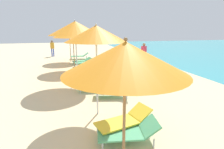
{
  "coord_description": "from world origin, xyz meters",
  "views": [
    {
      "loc": [
        -0.55,
        1.02,
        2.63
      ],
      "look_at": [
        0.8,
        6.14,
        1.31
      ],
      "focal_mm": 28.96,
      "sensor_mm": 36.0,
      "label": 1
    }
  ],
  "objects_px": {
    "umbrella_second": "(125,58)",
    "lounger_fifth_shoreside": "(84,62)",
    "umbrella_fifth": "(73,33)",
    "lounger_farthest_shoreside": "(80,56)",
    "lounger_third_inland": "(124,120)",
    "lounger_third_shoreside": "(113,90)",
    "lounger_second_shoreside": "(129,131)",
    "umbrella_fourth": "(75,28)",
    "lounger_fourth_inland": "(93,84)",
    "lounger_farthest_inland": "(82,60)",
    "lounger_fifth_inland": "(82,69)",
    "umbrella_third": "(96,34)",
    "beach_ball": "(98,58)",
    "lounger_fourth_shoreside": "(89,74)",
    "person_walking_mid": "(144,52)",
    "person_walking_near": "(52,47)"
  },
  "relations": [
    {
      "from": "lounger_second_shoreside",
      "to": "umbrella_third",
      "type": "height_order",
      "value": "umbrella_third"
    },
    {
      "from": "lounger_third_inland",
      "to": "umbrella_fourth",
      "type": "bearing_deg",
      "value": -93.5
    },
    {
      "from": "umbrella_second",
      "to": "lounger_fourth_shoreside",
      "type": "xyz_separation_m",
      "value": [
        0.41,
        7.24,
        -1.97
      ]
    },
    {
      "from": "lounger_third_shoreside",
      "to": "lounger_fourth_inland",
      "type": "relative_size",
      "value": 1.17
    },
    {
      "from": "umbrella_fourth",
      "to": "person_walking_near",
      "type": "xyz_separation_m",
      "value": [
        -1.68,
        10.34,
        -1.71
      ]
    },
    {
      "from": "lounger_fourth_shoreside",
      "to": "lounger_fifth_shoreside",
      "type": "height_order",
      "value": "lounger_fifth_shoreside"
    },
    {
      "from": "lounger_fourth_inland",
      "to": "lounger_fifth_shoreside",
      "type": "bearing_deg",
      "value": -88.22
    },
    {
      "from": "umbrella_third",
      "to": "umbrella_fifth",
      "type": "height_order",
      "value": "umbrella_third"
    },
    {
      "from": "lounger_third_shoreside",
      "to": "umbrella_fourth",
      "type": "bearing_deg",
      "value": -45.48
    },
    {
      "from": "umbrella_second",
      "to": "person_walking_mid",
      "type": "height_order",
      "value": "umbrella_second"
    },
    {
      "from": "lounger_third_inland",
      "to": "lounger_fifth_shoreside",
      "type": "relative_size",
      "value": 1.14
    },
    {
      "from": "lounger_fourth_inland",
      "to": "lounger_fifth_shoreside",
      "type": "distance_m",
      "value": 5.51
    },
    {
      "from": "umbrella_third",
      "to": "lounger_second_shoreside",
      "type": "bearing_deg",
      "value": -74.48
    },
    {
      "from": "umbrella_second",
      "to": "lounger_fifth_shoreside",
      "type": "relative_size",
      "value": 1.83
    },
    {
      "from": "umbrella_fifth",
      "to": "lounger_fifth_shoreside",
      "type": "bearing_deg",
      "value": 54.1
    },
    {
      "from": "lounger_second_shoreside",
      "to": "lounger_third_inland",
      "type": "height_order",
      "value": "lounger_third_inland"
    },
    {
      "from": "lounger_farthest_inland",
      "to": "person_walking_mid",
      "type": "relative_size",
      "value": 0.9
    },
    {
      "from": "lounger_third_inland",
      "to": "lounger_farthest_inland",
      "type": "xyz_separation_m",
      "value": [
        -0.13,
        10.18,
        -0.08
      ]
    },
    {
      "from": "lounger_fifth_inland",
      "to": "lounger_third_shoreside",
      "type": "bearing_deg",
      "value": 101.77
    },
    {
      "from": "umbrella_third",
      "to": "person_walking_mid",
      "type": "xyz_separation_m",
      "value": [
        4.8,
        7.12,
        -1.5
      ]
    },
    {
      "from": "lounger_second_shoreside",
      "to": "umbrella_fourth",
      "type": "height_order",
      "value": "umbrella_fourth"
    },
    {
      "from": "lounger_fifth_inland",
      "to": "person_walking_mid",
      "type": "height_order",
      "value": "person_walking_mid"
    },
    {
      "from": "umbrella_fourth",
      "to": "lounger_farthest_inland",
      "type": "xyz_separation_m",
      "value": [
        0.73,
        5.61,
        -2.43
      ]
    },
    {
      "from": "person_walking_near",
      "to": "umbrella_third",
      "type": "bearing_deg",
      "value": -171.18
    },
    {
      "from": "lounger_fifth_shoreside",
      "to": "lounger_fifth_inland",
      "type": "relative_size",
      "value": 1.12
    },
    {
      "from": "umbrella_fifth",
      "to": "lounger_farthest_inland",
      "type": "height_order",
      "value": "umbrella_fifth"
    },
    {
      "from": "lounger_fourth_shoreside",
      "to": "umbrella_fifth",
      "type": "xyz_separation_m",
      "value": [
        -0.66,
        2.37,
        2.16
      ]
    },
    {
      "from": "lounger_second_shoreside",
      "to": "umbrella_fourth",
      "type": "xyz_separation_m",
      "value": [
        -0.83,
        5.01,
        2.41
      ]
    },
    {
      "from": "lounger_fourth_shoreside",
      "to": "person_walking_near",
      "type": "distance_m",
      "value": 9.62
    },
    {
      "from": "lounger_third_shoreside",
      "to": "lounger_fifth_inland",
      "type": "distance_m",
      "value": 4.36
    },
    {
      "from": "umbrella_second",
      "to": "lounger_farthest_inland",
      "type": "distance_m",
      "value": 11.96
    },
    {
      "from": "lounger_second_shoreside",
      "to": "lounger_farthest_shoreside",
      "type": "bearing_deg",
      "value": -80.43
    },
    {
      "from": "umbrella_fourth",
      "to": "lounger_farthest_shoreside",
      "type": "bearing_deg",
      "value": 84.31
    },
    {
      "from": "lounger_farthest_shoreside",
      "to": "lounger_second_shoreside",
      "type": "bearing_deg",
      "value": 94.2
    },
    {
      "from": "lounger_fifth_shoreside",
      "to": "umbrella_fifth",
      "type": "bearing_deg",
      "value": 41.48
    },
    {
      "from": "lounger_farthest_inland",
      "to": "lounger_fifth_shoreside",
      "type": "bearing_deg",
      "value": 83.47
    },
    {
      "from": "umbrella_fifth",
      "to": "lounger_farthest_shoreside",
      "type": "distance_m",
      "value": 5.1
    },
    {
      "from": "umbrella_second",
      "to": "lounger_farthest_inland",
      "type": "xyz_separation_m",
      "value": [
        0.42,
        11.79,
        -1.97
      ]
    },
    {
      "from": "lounger_third_shoreside",
      "to": "lounger_fourth_shoreside",
      "type": "height_order",
      "value": "lounger_third_shoreside"
    },
    {
      "from": "lounger_fourth_inland",
      "to": "lounger_farthest_inland",
      "type": "xyz_separation_m",
      "value": [
        0.15,
        6.69,
        -0.04
      ]
    },
    {
      "from": "umbrella_third",
      "to": "lounger_third_shoreside",
      "type": "distance_m",
      "value": 2.71
    },
    {
      "from": "lounger_third_inland",
      "to": "beach_ball",
      "type": "height_order",
      "value": "lounger_third_inland"
    },
    {
      "from": "umbrella_third",
      "to": "lounger_fifth_shoreside",
      "type": "height_order",
      "value": "umbrella_third"
    },
    {
      "from": "lounger_third_inland",
      "to": "umbrella_fourth",
      "type": "xyz_separation_m",
      "value": [
        -0.86,
        4.58,
        2.35
      ]
    },
    {
      "from": "lounger_fifth_shoreside",
      "to": "lounger_fifth_inland",
      "type": "height_order",
      "value": "lounger_fifth_shoreside"
    },
    {
      "from": "lounger_third_inland",
      "to": "lounger_fifth_shoreside",
      "type": "bearing_deg",
      "value": -103.61
    },
    {
      "from": "lounger_third_shoreside",
      "to": "umbrella_fifth",
      "type": "distance_m",
      "value": 6.01
    },
    {
      "from": "lounger_third_shoreside",
      "to": "person_walking_mid",
      "type": "height_order",
      "value": "person_walking_mid"
    },
    {
      "from": "umbrella_fifth",
      "to": "lounger_fifth_shoreside",
      "type": "height_order",
      "value": "umbrella_fifth"
    },
    {
      "from": "umbrella_second",
      "to": "lounger_third_inland",
      "type": "relative_size",
      "value": 1.6
    }
  ]
}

